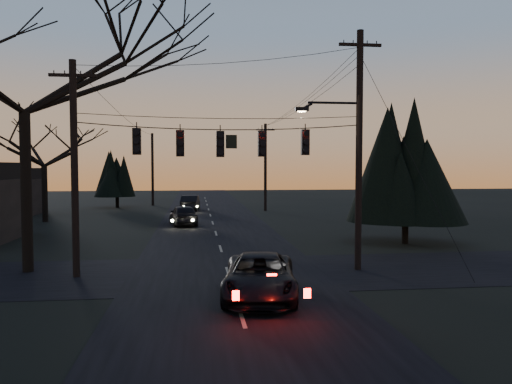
{
  "coord_description": "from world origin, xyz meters",
  "views": [
    {
      "loc": [
        -1.31,
        -10.22,
        4.39
      ],
      "look_at": [
        1.1,
        9.53,
        3.35
      ],
      "focal_mm": 35.0,
      "sensor_mm": 36.0,
      "label": 1
    }
  ],
  "objects": [
    {
      "name": "bare_tree_dist",
      "position": [
        -13.04,
        30.49,
        6.12
      ],
      "size": [
        6.89,
        6.89,
        8.77
      ],
      "color": "black",
      "rests_on": "ground"
    },
    {
      "name": "utility_pole_left",
      "position": [
        -6.0,
        10.0,
        0.0
      ],
      "size": [
        1.8,
        0.3,
        8.5
      ],
      "primitive_type": null,
      "color": "black",
      "rests_on": "ground"
    },
    {
      "name": "ground_plane",
      "position": [
        0.0,
        0.0,
        0.0
      ],
      "size": [
        160.0,
        160.0,
        0.0
      ],
      "primitive_type": "plane",
      "color": "black"
    },
    {
      "name": "utility_pole_far_l",
      "position": [
        -6.0,
        46.0,
        0.0
      ],
      "size": [
        0.3,
        0.3,
        8.0
      ],
      "primitive_type": null,
      "color": "black",
      "rests_on": "ground"
    },
    {
      "name": "utility_pole_far_r",
      "position": [
        5.5,
        38.0,
        0.0
      ],
      "size": [
        1.8,
        0.3,
        8.5
      ],
      "primitive_type": null,
      "color": "black",
      "rests_on": "ground"
    },
    {
      "name": "cross_road",
      "position": [
        0.0,
        10.0,
        0.01
      ],
      "size": [
        60.0,
        7.0,
        0.02
      ],
      "primitive_type": "cube",
      "color": "black",
      "rests_on": "ground"
    },
    {
      "name": "utility_pole_right",
      "position": [
        5.5,
        10.0,
        0.0
      ],
      "size": [
        5.0,
        0.3,
        10.0
      ],
      "primitive_type": null,
      "color": "black",
      "rests_on": "ground"
    },
    {
      "name": "suv_near",
      "position": [
        0.8,
        6.04,
        0.71
      ],
      "size": [
        3.01,
        5.35,
        1.41
      ],
      "primitive_type": "imported",
      "rotation": [
        0.0,
        0.0,
        -0.14
      ],
      "color": "black",
      "rests_on": "ground"
    },
    {
      "name": "evergreen_dist",
      "position": [
        -9.49,
        43.57,
        3.3
      ],
      "size": [
        3.73,
        3.73,
        5.42
      ],
      "color": "black",
      "rests_on": "ground"
    },
    {
      "name": "bare_tree_left",
      "position": [
        -8.22,
        11.24,
        9.18
      ],
      "size": [
        11.27,
        11.27,
        13.13
      ],
      "color": "black",
      "rests_on": "ground"
    },
    {
      "name": "evergreen_right",
      "position": [
        10.44,
        16.53,
        4.26
      ],
      "size": [
        4.66,
        4.66,
        7.32
      ],
      "color": "black",
      "rests_on": "ground"
    },
    {
      "name": "main_road",
      "position": [
        0.0,
        20.0,
        0.01
      ],
      "size": [
        8.0,
        120.0,
        0.02
      ],
      "primitive_type": "cube",
      "color": "black",
      "rests_on": "ground"
    },
    {
      "name": "span_signal_assembly",
      "position": [
        -0.24,
        10.0,
        5.33
      ],
      "size": [
        11.5,
        0.44,
        1.49
      ],
      "color": "black",
      "rests_on": "ground"
    },
    {
      "name": "sedan_oncoming_b",
      "position": [
        -1.8,
        38.96,
        0.75
      ],
      "size": [
        1.94,
        4.66,
        1.5
      ],
      "primitive_type": "imported",
      "rotation": [
        0.0,
        0.0,
        3.06
      ],
      "color": "black",
      "rests_on": "ground"
    },
    {
      "name": "sedan_oncoming_a",
      "position": [
        -2.19,
        26.89,
        0.76
      ],
      "size": [
        2.39,
        4.65,
        1.51
      ],
      "primitive_type": "imported",
      "rotation": [
        0.0,
        0.0,
        3.28
      ],
      "color": "black",
      "rests_on": "ground"
    }
  ]
}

